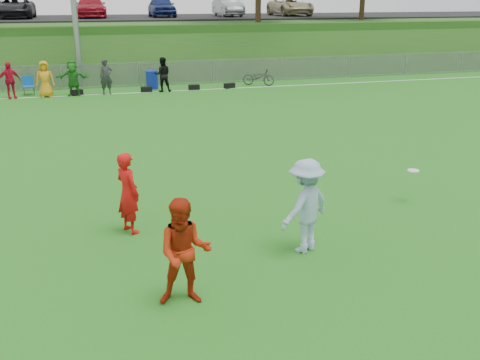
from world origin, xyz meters
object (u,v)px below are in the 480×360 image
object	(u,v)px
player_red_left	(128,193)
player_red_center	(185,252)
bicycle	(259,77)
player_blue	(306,206)
recycling_bin	(152,80)
frisbee	(413,171)

from	to	relation	value
player_red_left	player_red_center	xyz separation A→B (m)	(0.61, -2.94, 0.03)
bicycle	player_blue	bearing A→B (deg)	-165.37
player_blue	recycling_bin	distance (m)	19.47
player_red_center	frisbee	distance (m)	6.48
player_red_center	frisbee	bearing A→B (deg)	37.09
player_blue	recycling_bin	size ratio (longest dim) A/B	1.93
player_blue	frisbee	world-z (taller)	player_blue
player_red_left	frisbee	world-z (taller)	player_red_left
player_red_center	recycling_bin	size ratio (longest dim) A/B	1.86
bicycle	recycling_bin	bearing A→B (deg)	115.71
player_red_center	bicycle	distance (m)	21.64
player_red_center	player_blue	bearing A→B (deg)	36.67
player_blue	bicycle	xyz separation A→B (m)	(5.18, 19.05, -0.45)
player_blue	frisbee	xyz separation A→B (m)	(3.35, 1.66, -0.13)
player_red_left	bicycle	bearing A→B (deg)	-54.32
player_red_left	recycling_bin	bearing A→B (deg)	-37.23
player_blue	frisbee	size ratio (longest dim) A/B	6.68
recycling_bin	bicycle	xyz separation A→B (m)	(5.63, -0.41, -0.02)
player_red_left	player_red_center	size ratio (longest dim) A/B	0.97
player_blue	player_red_left	bearing A→B (deg)	-57.63
player_blue	bicycle	bearing A→B (deg)	-133.13
player_red_center	frisbee	xyz separation A→B (m)	(5.82, 2.85, -0.10)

